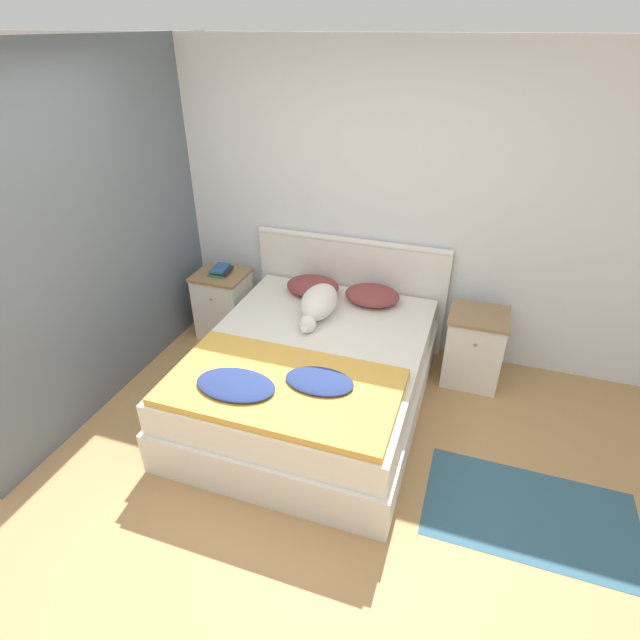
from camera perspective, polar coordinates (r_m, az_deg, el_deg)
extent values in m
plane|color=tan|center=(3.40, -8.21, -19.73)|extent=(16.00, 16.00, 0.00)
cube|color=silver|center=(4.36, 3.13, 13.03)|extent=(9.00, 0.06, 2.55)
cube|color=slate|center=(4.15, -22.28, 9.84)|extent=(0.06, 3.10, 2.55)
cube|color=silver|center=(3.92, -0.98, -7.72)|extent=(1.66, 2.05, 0.33)
cube|color=silver|center=(3.75, -1.02, -4.37)|extent=(1.60, 1.99, 0.23)
cube|color=silver|center=(4.58, 3.41, 3.30)|extent=(1.74, 0.04, 0.98)
cylinder|color=silver|center=(4.37, 3.61, 9.01)|extent=(1.74, 0.06, 0.06)
cube|color=silver|center=(4.83, -10.91, 1.72)|extent=(0.44, 0.41, 0.60)
cube|color=#937047|center=(4.68, -11.29, 5.09)|extent=(0.47, 0.43, 0.03)
sphere|color=#937047|center=(4.59, -12.36, 2.34)|extent=(0.02, 0.02, 0.02)
cube|color=silver|center=(4.30, 17.14, -3.15)|extent=(0.44, 0.41, 0.60)
cube|color=#937047|center=(4.14, 17.80, 0.47)|extent=(0.47, 0.43, 0.03)
sphere|color=#937047|center=(4.03, 17.29, -2.76)|extent=(0.02, 0.02, 0.02)
ellipsoid|color=brown|center=(4.37, -0.84, 3.92)|extent=(0.46, 0.37, 0.13)
ellipsoid|color=brown|center=(4.24, 5.99, 2.84)|extent=(0.46, 0.37, 0.13)
cube|color=gold|center=(3.25, -4.36, -7.63)|extent=(1.51, 0.84, 0.05)
ellipsoid|color=navy|center=(3.23, -9.62, -7.29)|extent=(0.53, 0.34, 0.05)
ellipsoid|color=navy|center=(3.22, -0.07, -6.98)|extent=(0.45, 0.29, 0.04)
ellipsoid|color=silver|center=(4.00, -0.12, 2.08)|extent=(0.28, 0.48, 0.24)
sphere|color=silver|center=(3.81, -1.45, -0.49)|extent=(0.14, 0.14, 0.14)
ellipsoid|color=silver|center=(3.77, -1.75, -1.05)|extent=(0.06, 0.07, 0.05)
cone|color=silver|center=(3.80, -1.93, 0.34)|extent=(0.04, 0.04, 0.05)
cone|color=silver|center=(3.78, -0.87, 0.15)|extent=(0.04, 0.04, 0.05)
ellipsoid|color=silver|center=(4.19, 1.32, 2.48)|extent=(0.15, 0.22, 0.09)
cube|color=#337547|center=(4.68, -11.35, 5.41)|extent=(0.14, 0.21, 0.02)
cube|color=#232328|center=(4.67, -11.16, 5.63)|extent=(0.18, 0.20, 0.02)
cube|color=#285689|center=(4.67, -11.38, 5.83)|extent=(0.14, 0.22, 0.02)
cube|color=#335B70|center=(3.55, 22.84, -19.70)|extent=(1.27, 0.73, 0.00)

